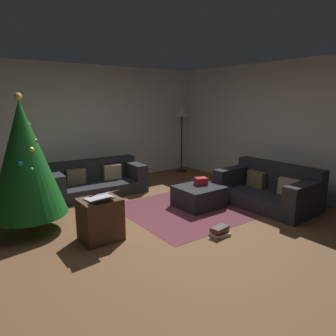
{
  "coord_description": "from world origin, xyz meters",
  "views": [
    {
      "loc": [
        -2.35,
        -3.45,
        1.86
      ],
      "look_at": [
        0.58,
        0.54,
        0.75
      ],
      "focal_mm": 32.76,
      "sensor_mm": 36.0,
      "label": 1
    }
  ],
  "objects": [
    {
      "name": "ground_plane",
      "position": [
        0.0,
        0.0,
        0.0
      ],
      "size": [
        6.4,
        6.4,
        0.0
      ],
      "primitive_type": "plane",
      "color": "brown"
    },
    {
      "name": "couch_left",
      "position": [
        0.0,
        2.23,
        0.26
      ],
      "size": [
        1.93,
        0.95,
        0.66
      ],
      "rotation": [
        0.0,
        0.0,
        3.09
      ],
      "color": "#26262B",
      "rests_on": "ground_plane"
    },
    {
      "name": "christmas_tree",
      "position": [
        -1.49,
        1.06,
        1.06
      ],
      "size": [
        1.05,
        1.05,
        1.95
      ],
      "color": "brown",
      "rests_on": "ground_plane"
    },
    {
      "name": "book_stack",
      "position": [
        0.58,
        -0.67,
        0.06
      ],
      "size": [
        0.28,
        0.23,
        0.14
      ],
      "color": "beige",
      "rests_on": "ground_plane"
    },
    {
      "name": "area_rug",
      "position": [
        1.16,
        0.41,
        0.0
      ],
      "size": [
        2.6,
        2.0,
        0.01
      ],
      "primitive_type": "cube",
      "color": "brown",
      "rests_on": "ground_plane"
    },
    {
      "name": "tv_remote",
      "position": [
        1.3,
        0.46,
        0.38
      ],
      "size": [
        0.07,
        0.17,
        0.02
      ],
      "primitive_type": "cube",
      "rotation": [
        0.0,
        0.0,
        -0.14
      ],
      "color": "black",
      "rests_on": "ottoman"
    },
    {
      "name": "corner_partition",
      "position": [
        3.14,
        0.0,
        1.3
      ],
      "size": [
        0.12,
        6.4,
        2.6
      ],
      "primitive_type": "cube",
      "color": "silver",
      "rests_on": "ground_plane"
    },
    {
      "name": "ottoman",
      "position": [
        1.16,
        0.41,
        0.18
      ],
      "size": [
        0.77,
        0.68,
        0.37
      ],
      "primitive_type": "cube",
      "color": "#26262B",
      "rests_on": "ground_plane"
    },
    {
      "name": "laptop",
      "position": [
        -0.79,
        0.14,
        0.63
      ],
      "size": [
        0.39,
        0.41,
        0.17
      ],
      "color": "silver",
      "rests_on": "side_table"
    },
    {
      "name": "side_table",
      "position": [
        -0.8,
        0.2,
        0.29
      ],
      "size": [
        0.52,
        0.44,
        0.58
      ],
      "primitive_type": "cube",
      "color": "#4C3323",
      "rests_on": "ground_plane"
    },
    {
      "name": "gift_box",
      "position": [
        1.27,
        0.48,
        0.43
      ],
      "size": [
        0.24,
        0.22,
        0.13
      ],
      "primitive_type": "cube",
      "rotation": [
        0.0,
        0.0,
        -0.3
      ],
      "color": "red",
      "rests_on": "ottoman"
    },
    {
      "name": "couch_right",
      "position": [
        2.25,
        -0.26,
        0.28
      ],
      "size": [
        1.04,
        1.71,
        0.73
      ],
      "rotation": [
        0.0,
        0.0,
        1.6
      ],
      "color": "#26262B",
      "rests_on": "ground_plane"
    },
    {
      "name": "rear_partition",
      "position": [
        0.0,
        3.14,
        1.3
      ],
      "size": [
        6.4,
        0.12,
        2.6
      ],
      "primitive_type": "cube",
      "color": "silver",
      "rests_on": "ground_plane"
    },
    {
      "name": "corner_lamp",
      "position": [
        2.64,
        2.75,
        1.44
      ],
      "size": [
        0.36,
        0.36,
        1.69
      ],
      "color": "black",
      "rests_on": "ground_plane"
    }
  ]
}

